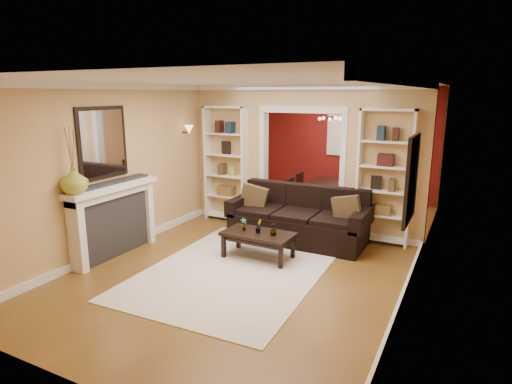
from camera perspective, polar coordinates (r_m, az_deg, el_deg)
The scene contains 30 objects.
floor at distance 7.32m, azimuth 2.53°, elevation -7.29°, with size 8.00×8.00×0.00m, color brown.
ceiling at distance 6.86m, azimuth 2.76°, elevation 14.36°, with size 8.00×8.00×0.00m, color white.
wall_back at distance 10.70m, azimuth 11.58°, elevation 6.38°, with size 8.00×8.00×0.00m, color tan.
wall_front at distance 3.80m, azimuth -23.28°, elevation -6.27°, with size 8.00×8.00×0.00m, color tan.
wall_left at distance 8.14m, azimuth -11.98°, elevation 4.35°, with size 8.00×8.00×0.00m, color tan.
wall_right at distance 6.39m, azimuth 21.34°, elevation 1.41°, with size 8.00×8.00×0.00m, color tan.
partition_wall at distance 8.06m, azimuth 6.17°, elevation 4.47°, with size 4.50×0.15×2.70m, color tan.
red_back_panel at distance 10.68m, azimuth 11.52°, elevation 6.21°, with size 4.44×0.04×2.64m, color maroon.
dining_window at distance 10.62m, azimuth 11.52°, elevation 7.42°, with size 0.78×0.03×0.98m, color #8CA5CC.
area_rug at distance 6.40m, azimuth -2.67°, elevation -10.31°, with size 2.40×3.36×0.01m, color silver.
sofa at distance 7.48m, azimuth 5.64°, elevation -3.08°, with size 2.41×1.04×0.94m, color black.
pillow_left at distance 7.74m, azimuth -0.28°, elevation -0.77°, with size 0.46×0.13×0.46m, color brown.
pillow_right at distance 7.15m, azimuth 12.02°, elevation -2.31°, with size 0.44×0.13×0.44m, color brown.
coffee_table at distance 6.76m, azimuth 0.30°, elevation -7.12°, with size 1.10×0.60×0.42m, color black.
plant_left at distance 6.78m, azimuth -1.64°, elevation -4.31°, with size 0.11×0.07×0.20m, color #336626.
plant_center at distance 6.66m, azimuth 0.31°, elevation -4.58°, with size 0.12×0.09×0.21m, color #336626.
plant_right at distance 6.56m, azimuth 2.32°, elevation -4.94°, with size 0.11×0.11×0.20m, color #336626.
bookshelf_left at distance 8.61m, azimuth -3.97°, elevation 3.71°, with size 0.90×0.30×2.30m, color white.
bookshelf_right at distance 7.52m, azimuth 16.76°, elevation 1.83°, with size 0.90×0.30×2.30m, color white.
fireplace at distance 7.11m, azimuth -18.25°, elevation -3.63°, with size 0.32×1.70×1.16m, color white.
vase at distance 6.48m, azimuth -23.09°, elevation 1.46°, with size 0.37×0.37×0.39m, color #9DB038.
mirror at distance 6.98m, azimuth -19.78°, elevation 6.19°, with size 0.03×0.95×1.10m, color silver.
wall_sconce at distance 8.46m, azimuth -9.25°, elevation 8.05°, with size 0.18×0.18×0.22m, color #FFE0A5.
framed_art at distance 5.38m, azimuth 19.95°, elevation 1.66°, with size 0.04×0.85×1.05m, color black.
dining_table at distance 9.47m, azimuth 9.41°, elevation -0.83°, with size 0.95×1.71×0.60m, color black.
dining_chair_nw at distance 9.35m, azimuth 5.66°, elevation -0.40°, with size 0.37×0.37×0.76m, color black.
dining_chair_ne at distance 9.01m, azimuth 12.19°, elevation -0.75°, with size 0.43×0.43×0.88m, color black.
dining_chair_sw at distance 9.90m, azimuth 6.93°, elevation 0.37°, with size 0.38×0.38×0.78m, color black.
dining_chair_se at distance 9.59m, azimuth 13.11°, elevation -0.21°, with size 0.40×0.40×0.80m, color black.
chandelier at distance 9.40m, azimuth 9.59°, elevation 9.68°, with size 0.50×0.50×0.30m, color #39211A.
Camera 1 is at (2.82, -6.25, 2.54)m, focal length 30.00 mm.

